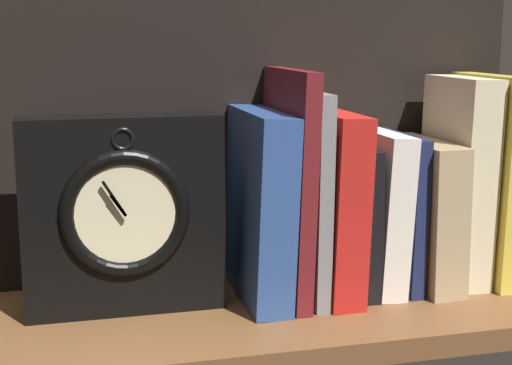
{
  "coord_description": "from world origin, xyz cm",
  "views": [
    {
      "loc": [
        -23.17,
        -78.0,
        29.79
      ],
      "look_at": [
        -2.33,
        3.25,
        13.3
      ],
      "focal_mm": 53.51,
      "sensor_mm": 36.0,
      "label": 1
    }
  ],
  "objects_px": {
    "book_maroon_dawkins": "(287,184)",
    "framed_clock": "(124,214)",
    "book_tan_shortstories": "(423,212)",
    "book_navy_bierce": "(398,210)",
    "book_yellow_seinlanguage": "(485,178)",
    "book_red_requiem": "(329,202)",
    "book_cream_twain": "(457,180)",
    "book_blue_modern": "(259,205)",
    "book_white_catcher": "(377,210)",
    "book_gray_chess": "(304,193)",
    "book_black_skeptic": "(354,217)"
  },
  "relations": [
    {
      "from": "book_blue_modern",
      "to": "book_gray_chess",
      "type": "distance_m",
      "value": 0.05
    },
    {
      "from": "book_gray_chess",
      "to": "book_red_requiem",
      "type": "xyz_separation_m",
      "value": [
        0.03,
        0.0,
        -0.01
      ]
    },
    {
      "from": "book_red_requiem",
      "to": "book_cream_twain",
      "type": "relative_size",
      "value": 0.85
    },
    {
      "from": "book_white_catcher",
      "to": "book_black_skeptic",
      "type": "bearing_deg",
      "value": 180.0
    },
    {
      "from": "book_black_skeptic",
      "to": "framed_clock",
      "type": "distance_m",
      "value": 0.27
    },
    {
      "from": "book_white_catcher",
      "to": "book_navy_bierce",
      "type": "height_order",
      "value": "book_white_catcher"
    },
    {
      "from": "book_blue_modern",
      "to": "book_white_catcher",
      "type": "height_order",
      "value": "book_blue_modern"
    },
    {
      "from": "book_maroon_dawkins",
      "to": "book_navy_bierce",
      "type": "distance_m",
      "value": 0.14
    },
    {
      "from": "book_gray_chess",
      "to": "book_red_requiem",
      "type": "bearing_deg",
      "value": 0.0
    },
    {
      "from": "book_red_requiem",
      "to": "book_cream_twain",
      "type": "xyz_separation_m",
      "value": [
        0.16,
        0.0,
        0.02
      ]
    },
    {
      "from": "book_tan_shortstories",
      "to": "framed_clock",
      "type": "distance_m",
      "value": 0.36
    },
    {
      "from": "book_black_skeptic",
      "to": "book_tan_shortstories",
      "type": "relative_size",
      "value": 0.99
    },
    {
      "from": "book_gray_chess",
      "to": "book_navy_bierce",
      "type": "bearing_deg",
      "value": 0.0
    },
    {
      "from": "book_black_skeptic",
      "to": "book_cream_twain",
      "type": "bearing_deg",
      "value": 0.0
    },
    {
      "from": "book_red_requiem",
      "to": "book_cream_twain",
      "type": "bearing_deg",
      "value": 0.0
    },
    {
      "from": "book_gray_chess",
      "to": "book_tan_shortstories",
      "type": "bearing_deg",
      "value": 0.0
    },
    {
      "from": "book_blue_modern",
      "to": "book_tan_shortstories",
      "type": "bearing_deg",
      "value": 0.0
    },
    {
      "from": "book_white_catcher",
      "to": "book_tan_shortstories",
      "type": "height_order",
      "value": "book_white_catcher"
    },
    {
      "from": "book_navy_bierce",
      "to": "book_tan_shortstories",
      "type": "relative_size",
      "value": 1.05
    },
    {
      "from": "book_red_requiem",
      "to": "book_tan_shortstories",
      "type": "distance_m",
      "value": 0.12
    },
    {
      "from": "framed_clock",
      "to": "book_navy_bierce",
      "type": "bearing_deg",
      "value": 1.82
    },
    {
      "from": "book_white_catcher",
      "to": "book_maroon_dawkins",
      "type": "bearing_deg",
      "value": 180.0
    },
    {
      "from": "book_white_catcher",
      "to": "book_cream_twain",
      "type": "xyz_separation_m",
      "value": [
        0.1,
        0.0,
        0.03
      ]
    },
    {
      "from": "book_tan_shortstories",
      "to": "book_cream_twain",
      "type": "height_order",
      "value": "book_cream_twain"
    },
    {
      "from": "book_gray_chess",
      "to": "book_white_catcher",
      "type": "bearing_deg",
      "value": 0.0
    },
    {
      "from": "book_gray_chess",
      "to": "book_red_requiem",
      "type": "height_order",
      "value": "book_gray_chess"
    },
    {
      "from": "book_red_requiem",
      "to": "book_cream_twain",
      "type": "distance_m",
      "value": 0.16
    },
    {
      "from": "book_yellow_seinlanguage",
      "to": "book_black_skeptic",
      "type": "bearing_deg",
      "value": 180.0
    },
    {
      "from": "book_maroon_dawkins",
      "to": "book_yellow_seinlanguage",
      "type": "bearing_deg",
      "value": 0.0
    },
    {
      "from": "book_maroon_dawkins",
      "to": "book_tan_shortstories",
      "type": "xyz_separation_m",
      "value": [
        0.17,
        0.0,
        -0.04
      ]
    },
    {
      "from": "book_blue_modern",
      "to": "book_white_catcher",
      "type": "distance_m",
      "value": 0.14
    },
    {
      "from": "book_gray_chess",
      "to": "book_navy_bierce",
      "type": "distance_m",
      "value": 0.12
    },
    {
      "from": "book_maroon_dawkins",
      "to": "book_navy_bierce",
      "type": "bearing_deg",
      "value": 0.0
    },
    {
      "from": "book_red_requiem",
      "to": "book_yellow_seinlanguage",
      "type": "height_order",
      "value": "book_yellow_seinlanguage"
    },
    {
      "from": "book_blue_modern",
      "to": "book_navy_bierce",
      "type": "height_order",
      "value": "book_blue_modern"
    },
    {
      "from": "book_gray_chess",
      "to": "book_black_skeptic",
      "type": "xyz_separation_m",
      "value": [
        0.06,
        0.0,
        -0.03
      ]
    },
    {
      "from": "book_maroon_dawkins",
      "to": "framed_clock",
      "type": "relative_size",
      "value": 1.22
    },
    {
      "from": "book_tan_shortstories",
      "to": "book_navy_bierce",
      "type": "bearing_deg",
      "value": 180.0
    },
    {
      "from": "book_navy_bierce",
      "to": "book_black_skeptic",
      "type": "bearing_deg",
      "value": 180.0
    },
    {
      "from": "book_tan_shortstories",
      "to": "framed_clock",
      "type": "height_order",
      "value": "framed_clock"
    },
    {
      "from": "book_blue_modern",
      "to": "book_black_skeptic",
      "type": "height_order",
      "value": "book_blue_modern"
    },
    {
      "from": "book_blue_modern",
      "to": "framed_clock",
      "type": "height_order",
      "value": "same"
    },
    {
      "from": "book_maroon_dawkins",
      "to": "book_yellow_seinlanguage",
      "type": "relative_size",
      "value": 1.04
    },
    {
      "from": "book_gray_chess",
      "to": "framed_clock",
      "type": "height_order",
      "value": "book_gray_chess"
    },
    {
      "from": "book_black_skeptic",
      "to": "book_yellow_seinlanguage",
      "type": "height_order",
      "value": "book_yellow_seinlanguage"
    },
    {
      "from": "book_tan_shortstories",
      "to": "framed_clock",
      "type": "xyz_separation_m",
      "value": [
        -0.36,
        -0.01,
        0.02
      ]
    },
    {
      "from": "book_blue_modern",
      "to": "book_red_requiem",
      "type": "distance_m",
      "value": 0.08
    },
    {
      "from": "book_blue_modern",
      "to": "book_maroon_dawkins",
      "type": "height_order",
      "value": "book_maroon_dawkins"
    },
    {
      "from": "book_white_catcher",
      "to": "framed_clock",
      "type": "bearing_deg",
      "value": -178.01
    },
    {
      "from": "book_maroon_dawkins",
      "to": "framed_clock",
      "type": "xyz_separation_m",
      "value": [
        -0.19,
        -0.01,
        -0.02
      ]
    }
  ]
}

